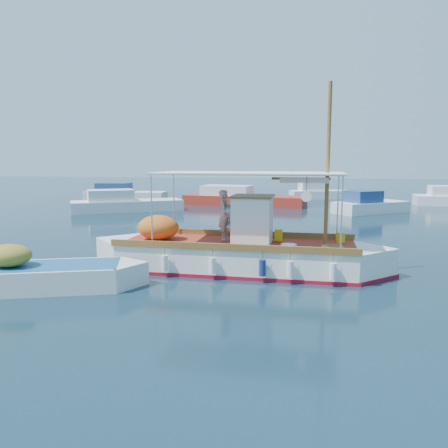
# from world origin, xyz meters

# --- Properties ---
(ground) EXTENTS (160.00, 160.00, 0.00)m
(ground) POSITION_xyz_m (0.00, 0.00, 0.00)
(ground) COLOR black
(ground) RESTS_ON ground
(fishing_caique) EXTENTS (10.24, 3.12, 6.25)m
(fishing_caique) POSITION_xyz_m (-0.40, 0.17, 0.55)
(fishing_caique) COLOR white
(fishing_caique) RESTS_ON ground
(dinghy) EXTENTS (5.87, 3.07, 1.51)m
(dinghy) POSITION_xyz_m (-5.68, -3.00, 0.32)
(dinghy) COLOR white
(dinghy) RESTS_ON ground
(bg_boat_nw) EXTENTS (7.98, 5.92, 1.80)m
(bg_boat_nw) POSITION_xyz_m (-10.83, 15.72, 0.49)
(bg_boat_nw) COLOR silver
(bg_boat_nw) RESTS_ON ground
(bg_boat_n) EXTENTS (10.33, 4.40, 1.80)m
(bg_boat_n) POSITION_xyz_m (-3.13, 21.81, 0.49)
(bg_boat_n) COLOR #A1271A
(bg_boat_n) RESTS_ON ground
(bg_boat_ne) EXTENTS (5.62, 4.88, 1.80)m
(bg_boat_ne) POSITION_xyz_m (6.50, 17.70, 0.49)
(bg_boat_ne) COLOR silver
(bg_boat_ne) RESTS_ON ground
(bg_boat_far_w) EXTENTS (7.56, 2.67, 1.80)m
(bg_boat_far_w) POSITION_xyz_m (-14.55, 24.50, 0.49)
(bg_boat_far_w) COLOR silver
(bg_boat_far_w) RESTS_ON ground
(bg_boat_far_n) EXTENTS (6.06, 3.56, 1.80)m
(bg_boat_far_n) POSITION_xyz_m (3.51, 29.09, 0.49)
(bg_boat_far_n) COLOR silver
(bg_boat_far_n) RESTS_ON ground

